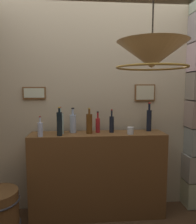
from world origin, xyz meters
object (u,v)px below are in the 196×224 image
object	(u,v)px
liquor_bottle_amaro	(89,123)
glass_tumbler_rocks	(130,131)
liquor_bottle_vermouth	(98,125)
liquor_bottle_vodka	(59,123)
liquor_bottle_scotch	(73,123)
pendant_lamp	(152,56)
liquor_bottle_port	(149,120)
liquor_bottle_tequila	(112,124)
liquor_bottle_rum	(60,123)
liquor_bottle_mezcal	(40,129)

from	to	relation	value
liquor_bottle_amaro	glass_tumbler_rocks	size ratio (longest dim) A/B	3.67
liquor_bottle_vermouth	glass_tumbler_rocks	world-z (taller)	liquor_bottle_vermouth
liquor_bottle_vermouth	liquor_bottle_vodka	xyz separation A→B (m)	(-0.43, -0.13, 0.04)
liquor_bottle_scotch	pendant_lamp	bearing A→B (deg)	-55.22
liquor_bottle_port	liquor_bottle_vodka	size ratio (longest dim) A/B	1.09
glass_tumbler_rocks	liquor_bottle_vermouth	bearing A→B (deg)	161.55
liquor_bottle_amaro	liquor_bottle_vodka	distance (m)	0.34
liquor_bottle_vermouth	liquor_bottle_vodka	bearing A→B (deg)	-163.21
liquor_bottle_port	pendant_lamp	bearing A→B (deg)	-107.53
liquor_bottle_tequila	liquor_bottle_vodka	distance (m)	0.60
liquor_bottle_rum	liquor_bottle_scotch	size ratio (longest dim) A/B	1.06
liquor_bottle_rum	liquor_bottle_amaro	world-z (taller)	liquor_bottle_rum
liquor_bottle_vodka	liquor_bottle_amaro	bearing A→B (deg)	14.64
pendant_lamp	liquor_bottle_vodka	bearing A→B (deg)	135.63
liquor_bottle_scotch	liquor_bottle_amaro	distance (m)	0.19
liquor_bottle_scotch	liquor_bottle_rum	bearing A→B (deg)	-163.48
liquor_bottle_tequila	liquor_bottle_mezcal	bearing A→B (deg)	-169.74
liquor_bottle_port	liquor_bottle_tequila	bearing A→B (deg)	-174.66
liquor_bottle_tequila	liquor_bottle_scotch	size ratio (longest dim) A/B	0.94
liquor_bottle_scotch	liquor_bottle_vodka	xyz separation A→B (m)	(-0.14, -0.15, 0.02)
liquor_bottle_rum	liquor_bottle_vermouth	distance (m)	0.43
liquor_bottle_rum	liquor_bottle_vodka	size ratio (longest dim) A/B	0.97
liquor_bottle_rum	liquor_bottle_tequila	bearing A→B (deg)	1.25
liquor_bottle_amaro	liquor_bottle_mezcal	bearing A→B (deg)	-168.15
liquor_bottle_vodka	glass_tumbler_rocks	bearing A→B (deg)	0.72
liquor_bottle_port	pendant_lamp	distance (m)	1.13
liquor_bottle_tequila	pendant_lamp	distance (m)	1.10
liquor_bottle_amaro	pendant_lamp	distance (m)	1.14
liquor_bottle_port	liquor_bottle_mezcal	bearing A→B (deg)	-171.53
liquor_bottle_rum	glass_tumbler_rocks	size ratio (longest dim) A/B	3.82
liquor_bottle_rum	liquor_bottle_tequila	world-z (taller)	liquor_bottle_rum
liquor_bottle_port	liquor_bottle_amaro	world-z (taller)	liquor_bottle_port
liquor_bottle_amaro	liquor_bottle_vodka	world-z (taller)	liquor_bottle_vodka
liquor_bottle_amaro	liquor_bottle_tequila	bearing A→B (deg)	6.99
liquor_bottle_port	liquor_bottle_vodka	bearing A→B (deg)	-171.29
liquor_bottle_scotch	liquor_bottle_amaro	xyz separation A→B (m)	(0.19, -0.06, 0.00)
liquor_bottle_tequila	liquor_bottle_amaro	world-z (taller)	liquor_bottle_amaro
liquor_bottle_vermouth	liquor_bottle_amaro	distance (m)	0.11
liquor_bottle_scotch	liquor_bottle_vodka	world-z (taller)	liquor_bottle_vodka
liquor_bottle_tequila	liquor_bottle_vodka	size ratio (longest dim) A/B	0.86
liquor_bottle_rum	liquor_bottle_vermouth	bearing A→B (deg)	3.28
pendant_lamp	liquor_bottle_amaro	bearing A→B (deg)	117.57
glass_tumbler_rocks	liquor_bottle_tequila	bearing A→B (deg)	151.35
glass_tumbler_rocks	pendant_lamp	size ratio (longest dim) A/B	0.15
liquor_bottle_rum	liquor_bottle_mezcal	distance (m)	0.24
liquor_bottle_vermouth	liquor_bottle_scotch	world-z (taller)	liquor_bottle_scotch
liquor_bottle_amaro	glass_tumbler_rocks	world-z (taller)	liquor_bottle_amaro
liquor_bottle_mezcal	liquor_bottle_scotch	size ratio (longest dim) A/B	0.76
liquor_bottle_rum	liquor_bottle_mezcal	xyz separation A→B (m)	(-0.20, -0.13, -0.04)
liquor_bottle_port	liquor_bottle_tequila	xyz separation A→B (m)	(-0.46, -0.04, -0.04)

